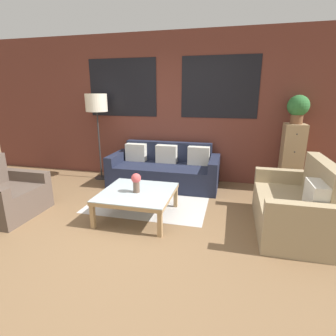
{
  "coord_description": "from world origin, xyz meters",
  "views": [
    {
      "loc": [
        1.23,
        -2.67,
        1.7
      ],
      "look_at": [
        0.27,
        1.22,
        0.55
      ],
      "focal_mm": 28.0,
      "sensor_mm": 36.0,
      "label": 1
    }
  ],
  "objects_px": {
    "settee_vintage": "(295,207)",
    "floor_lamp": "(96,105)",
    "couch_dark": "(165,170)",
    "armchair_corner": "(5,196)",
    "coffee_table": "(137,195)",
    "potted_plant": "(298,107)",
    "drawer_cabinet": "(291,158)",
    "flower_vase": "(136,181)"
  },
  "relations": [
    {
      "from": "flower_vase",
      "to": "couch_dark",
      "type": "bearing_deg",
      "value": 88.98
    },
    {
      "from": "settee_vintage",
      "to": "coffee_table",
      "type": "height_order",
      "value": "settee_vintage"
    },
    {
      "from": "couch_dark",
      "to": "armchair_corner",
      "type": "relative_size",
      "value": 2.26
    },
    {
      "from": "couch_dark",
      "to": "coffee_table",
      "type": "height_order",
      "value": "couch_dark"
    },
    {
      "from": "settee_vintage",
      "to": "drawer_cabinet",
      "type": "relative_size",
      "value": 1.18
    },
    {
      "from": "couch_dark",
      "to": "floor_lamp",
      "type": "distance_m",
      "value": 1.81
    },
    {
      "from": "armchair_corner",
      "to": "potted_plant",
      "type": "height_order",
      "value": "potted_plant"
    },
    {
      "from": "potted_plant",
      "to": "drawer_cabinet",
      "type": "bearing_deg",
      "value": -90.0
    },
    {
      "from": "coffee_table",
      "to": "flower_vase",
      "type": "xyz_separation_m",
      "value": [
        0.0,
        -0.03,
        0.21
      ]
    },
    {
      "from": "drawer_cabinet",
      "to": "coffee_table",
      "type": "bearing_deg",
      "value": -144.07
    },
    {
      "from": "couch_dark",
      "to": "flower_vase",
      "type": "xyz_separation_m",
      "value": [
        -0.03,
        -1.45,
        0.26
      ]
    },
    {
      "from": "drawer_cabinet",
      "to": "potted_plant",
      "type": "xyz_separation_m",
      "value": [
        0.0,
        0.0,
        0.87
      ]
    },
    {
      "from": "coffee_table",
      "to": "drawer_cabinet",
      "type": "xyz_separation_m",
      "value": [
        2.27,
        1.65,
        0.27
      ]
    },
    {
      "from": "armchair_corner",
      "to": "coffee_table",
      "type": "relative_size",
      "value": 0.91
    },
    {
      "from": "settee_vintage",
      "to": "floor_lamp",
      "type": "height_order",
      "value": "floor_lamp"
    },
    {
      "from": "settee_vintage",
      "to": "potted_plant",
      "type": "bearing_deg",
      "value": 82.3
    },
    {
      "from": "settee_vintage",
      "to": "coffee_table",
      "type": "distance_m",
      "value": 2.07
    },
    {
      "from": "armchair_corner",
      "to": "flower_vase",
      "type": "xyz_separation_m",
      "value": [
        1.86,
        0.36,
        0.26
      ]
    },
    {
      "from": "coffee_table",
      "to": "floor_lamp",
      "type": "relative_size",
      "value": 0.58
    },
    {
      "from": "couch_dark",
      "to": "potted_plant",
      "type": "xyz_separation_m",
      "value": [
        2.24,
        0.23,
        1.19
      ]
    },
    {
      "from": "settee_vintage",
      "to": "drawer_cabinet",
      "type": "bearing_deg",
      "value": 82.3
    },
    {
      "from": "floor_lamp",
      "to": "flower_vase",
      "type": "height_order",
      "value": "floor_lamp"
    },
    {
      "from": "armchair_corner",
      "to": "floor_lamp",
      "type": "height_order",
      "value": "floor_lamp"
    },
    {
      "from": "couch_dark",
      "to": "floor_lamp",
      "type": "bearing_deg",
      "value": 176.99
    },
    {
      "from": "armchair_corner",
      "to": "flower_vase",
      "type": "bearing_deg",
      "value": 10.88
    },
    {
      "from": "floor_lamp",
      "to": "potted_plant",
      "type": "xyz_separation_m",
      "value": [
        3.62,
        0.16,
        0.0
      ]
    },
    {
      "from": "armchair_corner",
      "to": "floor_lamp",
      "type": "distance_m",
      "value": 2.28
    },
    {
      "from": "floor_lamp",
      "to": "couch_dark",
      "type": "bearing_deg",
      "value": -3.01
    },
    {
      "from": "coffee_table",
      "to": "floor_lamp",
      "type": "bearing_deg",
      "value": 132.13
    },
    {
      "from": "settee_vintage",
      "to": "coffee_table",
      "type": "relative_size",
      "value": 1.44
    },
    {
      "from": "couch_dark",
      "to": "armchair_corner",
      "type": "bearing_deg",
      "value": -136.28
    },
    {
      "from": "floor_lamp",
      "to": "potted_plant",
      "type": "height_order",
      "value": "floor_lamp"
    },
    {
      "from": "coffee_table",
      "to": "potted_plant",
      "type": "bearing_deg",
      "value": 35.93
    },
    {
      "from": "couch_dark",
      "to": "flower_vase",
      "type": "relative_size",
      "value": 7.5
    },
    {
      "from": "settee_vintage",
      "to": "floor_lamp",
      "type": "xyz_separation_m",
      "value": [
        -3.41,
        1.37,
        1.16
      ]
    },
    {
      "from": "settee_vintage",
      "to": "coffee_table",
      "type": "bearing_deg",
      "value": -176.67
    },
    {
      "from": "couch_dark",
      "to": "settee_vintage",
      "type": "relative_size",
      "value": 1.43
    },
    {
      "from": "couch_dark",
      "to": "coffee_table",
      "type": "xyz_separation_m",
      "value": [
        -0.03,
        -1.42,
        0.05
      ]
    },
    {
      "from": "floor_lamp",
      "to": "armchair_corner",
      "type": "bearing_deg",
      "value": -105.3
    },
    {
      "from": "drawer_cabinet",
      "to": "armchair_corner",
      "type": "bearing_deg",
      "value": -153.79
    },
    {
      "from": "potted_plant",
      "to": "floor_lamp",
      "type": "bearing_deg",
      "value": -177.51
    },
    {
      "from": "settee_vintage",
      "to": "drawer_cabinet",
      "type": "distance_m",
      "value": 1.57
    }
  ]
}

